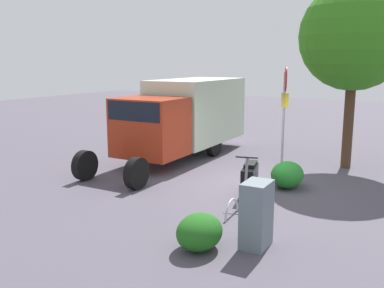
% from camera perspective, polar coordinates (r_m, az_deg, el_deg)
% --- Properties ---
extents(ground_plane, '(60.00, 60.00, 0.00)m').
position_cam_1_polar(ground_plane, '(12.57, 6.50, -5.26)').
color(ground_plane, '#4E4854').
extents(box_truck_near, '(7.93, 2.40, 2.83)m').
position_cam_1_polar(box_truck_near, '(15.77, -1.05, 3.99)').
color(box_truck_near, black).
rests_on(box_truck_near, ground).
extents(motorcycle, '(1.77, 0.73, 1.20)m').
position_cam_1_polar(motorcycle, '(11.31, 7.70, -4.40)').
color(motorcycle, black).
rests_on(motorcycle, ground).
extents(stop_sign, '(0.71, 0.33, 3.36)m').
position_cam_1_polar(stop_sign, '(13.38, 12.24, 5.34)').
color(stop_sign, '#9E9EA3').
rests_on(stop_sign, ground).
extents(street_tree, '(3.48, 3.48, 6.03)m').
position_cam_1_polar(street_tree, '(14.86, 20.87, 13.27)').
color(street_tree, '#47301E').
rests_on(street_tree, ground).
extents(utility_cabinet, '(0.68, 0.49, 1.28)m').
position_cam_1_polar(utility_cabinet, '(8.29, 8.60, -9.30)').
color(utility_cabinet, slate).
rests_on(utility_cabinet, ground).
extents(bike_rack_hoop, '(0.85, 0.13, 0.85)m').
position_cam_1_polar(bike_rack_hoop, '(9.98, 5.31, -9.58)').
color(bike_rack_hoop, '#B7B7BC').
rests_on(bike_rack_hoop, ground).
extents(shrub_near_sign, '(1.02, 0.83, 0.69)m').
position_cam_1_polar(shrub_near_sign, '(8.19, 1.01, -11.65)').
color(shrub_near_sign, '#1F5E1A').
rests_on(shrub_near_sign, ground).
extents(shrub_mid_verge, '(1.09, 0.89, 0.74)m').
position_cam_1_polar(shrub_mid_verge, '(12.31, 12.60, -4.01)').
color(shrub_mid_verge, '#28892D').
rests_on(shrub_mid_verge, ground).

